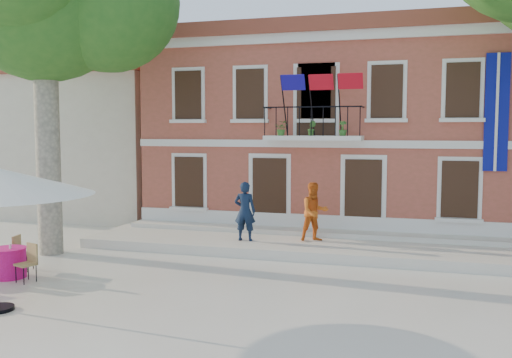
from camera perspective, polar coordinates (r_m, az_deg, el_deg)
The scene contains 7 objects.
ground at distance 14.56m, azimuth -6.42°, elevation -10.10°, with size 90.00×90.00×0.00m, color beige.
main_building at distance 23.20m, azimuth 7.80°, elevation 4.94°, with size 13.50×9.59×7.50m.
neighbor_west at distance 28.25m, azimuth -15.66°, elevation 3.66°, with size 9.40×9.40×6.40m.
terrace at distance 18.06m, azimuth 4.98°, elevation -6.63°, with size 14.00×3.40×0.30m, color silver.
pedestrian_navy at distance 17.85m, azimuth -1.12°, elevation -3.23°, with size 0.68×0.45×1.86m, color #0F1C34.
pedestrian_orange at distance 17.87m, azimuth 5.86°, elevation -3.29°, with size 0.89×0.70×1.84m, color #D45E18.
cafe_table_1 at distance 15.98m, azimuth -23.48°, elevation -7.55°, with size 1.84×1.77×0.95m.
Camera 1 is at (5.48, -12.95, 3.78)m, focal length 40.00 mm.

